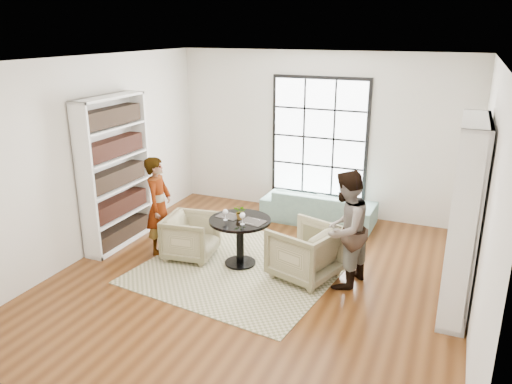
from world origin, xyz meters
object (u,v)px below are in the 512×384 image
at_px(person_left, 159,205).
at_px(person_right, 345,230).
at_px(armchair_left, 191,236).
at_px(wine_glass_left, 225,212).
at_px(pedestal_table, 240,232).
at_px(armchair_right, 305,252).
at_px(flower_centerpiece, 241,212).
at_px(sofa, 319,207).
at_px(wine_glass_right, 242,216).

bearing_deg(person_left, person_right, -100.53).
xyz_separation_m(armchair_left, wine_glass_left, (0.62, -0.06, 0.51)).
height_order(pedestal_table, armchair_left, pedestal_table).
height_order(armchair_right, person_left, person_left).
distance_m(person_left, flower_centerpiece, 1.36).
distance_m(armchair_right, person_left, 2.38).
height_order(pedestal_table, armchair_right, armchair_right).
height_order(armchair_left, person_left, person_left).
distance_m(armchair_right, wine_glass_left, 1.27).
relative_size(sofa, person_left, 1.31).
bearing_deg(person_right, armchair_left, -75.63).
height_order(sofa, armchair_left, armchair_left).
relative_size(armchair_right, wine_glass_right, 4.76).
relative_size(sofa, wine_glass_right, 11.23).
bearing_deg(pedestal_table, armchair_right, -0.52).
relative_size(person_left, flower_centerpiece, 6.97).
distance_m(wine_glass_left, flower_centerpiece, 0.23).
height_order(sofa, person_left, person_left).
bearing_deg(armchair_left, armchair_right, -95.73).
bearing_deg(pedestal_table, person_left, -177.70).
relative_size(sofa, flower_centerpiece, 9.13).
bearing_deg(person_left, flower_centerpiece, -98.32).
relative_size(pedestal_table, flower_centerpiece, 4.11).
bearing_deg(person_left, armchair_left, -101.42).
bearing_deg(person_left, armchair_right, -100.32).
bearing_deg(sofa, wine_glass_left, 71.90).
xyz_separation_m(sofa, wine_glass_left, (-0.78, -2.23, 0.55)).
relative_size(armchair_left, armchair_right, 0.88).
xyz_separation_m(armchair_right, person_left, (-2.35, -0.05, 0.38)).
bearing_deg(armchair_right, wine_glass_left, -66.77).
relative_size(sofa, armchair_right, 2.36).
bearing_deg(person_left, pedestal_table, -99.13).
bearing_deg(armchair_left, flower_centerpiece, -91.95).
bearing_deg(person_right, person_left, -75.84).
relative_size(sofa, armchair_left, 2.70).
bearing_deg(wine_glass_right, sofa, 78.03).
distance_m(sofa, flower_centerpiece, 2.25).
height_order(armchair_right, flower_centerpiece, flower_centerpiece).
height_order(person_left, wine_glass_left, person_left).
relative_size(pedestal_table, person_right, 0.56).
bearing_deg(flower_centerpiece, person_left, -176.90).
relative_size(person_right, wine_glass_left, 9.49).
distance_m(person_left, wine_glass_right, 1.47).
bearing_deg(pedestal_table, sofa, 74.21).
distance_m(armchair_right, person_right, 0.69).
xyz_separation_m(armchair_left, person_left, (-0.55, -0.00, 0.43)).
bearing_deg(person_right, armchair_right, -76.73).
distance_m(pedestal_table, person_right, 1.57).
relative_size(armchair_left, person_right, 0.46).
relative_size(pedestal_table, wine_glass_right, 5.05).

